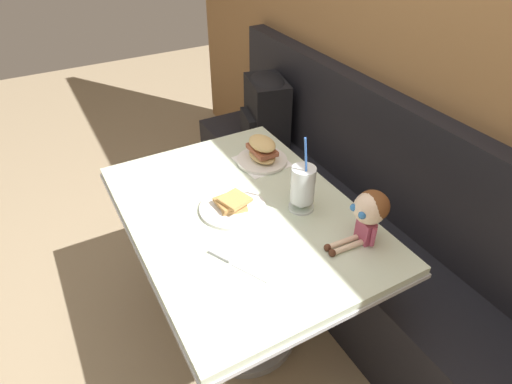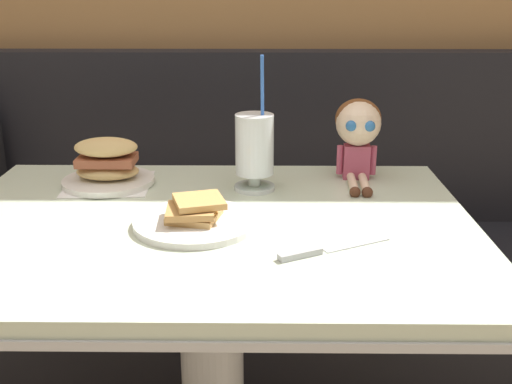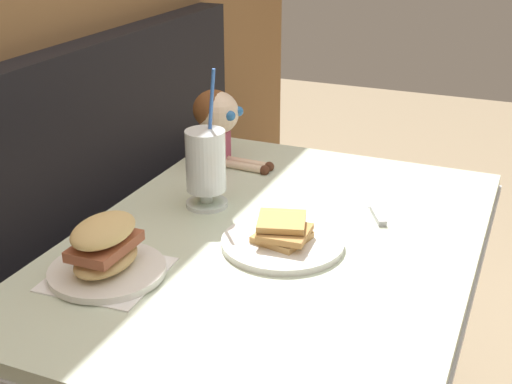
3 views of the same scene
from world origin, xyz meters
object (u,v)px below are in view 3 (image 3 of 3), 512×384
Objects in this scene: milkshake_glass at (206,165)px; butter_knife at (375,210)px; seated_doll at (218,117)px; sandwich_plate at (106,253)px; toast_plate at (283,239)px.

butter_knife is at bearing -72.13° from milkshake_glass.
seated_doll is at bearing 19.88° from milkshake_glass.
seated_doll is (0.14, 0.45, 0.12)m from butter_knife.
milkshake_glass reaches higher than butter_knife.
sandwich_plate is 1.01× the size of butter_knife.
butter_knife is at bearing -39.86° from sandwich_plate.
milkshake_glass is 1.45× the size of butter_knife.
butter_knife is 0.49m from seated_doll.
butter_knife is at bearing -106.62° from seated_doll.
butter_knife is (0.23, -0.13, -0.01)m from toast_plate.
sandwich_plate is 0.61m from butter_knife.
milkshake_glass is (0.12, 0.23, 0.08)m from toast_plate.
milkshake_glass is at bearing 107.87° from butter_knife.
sandwich_plate is at bearing 140.14° from butter_knife.
sandwich_plate is at bearing 174.98° from milkshake_glass.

